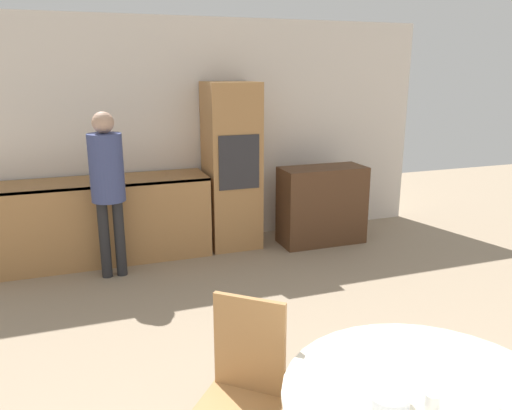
# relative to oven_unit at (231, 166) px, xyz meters

# --- Properties ---
(wall_back) EXTENTS (6.18, 0.05, 2.60)m
(wall_back) POSITION_rel_oven_unit_xyz_m (-0.52, 0.34, 0.35)
(wall_back) COLOR silver
(wall_back) RESTS_ON ground_plane
(kitchen_counter) EXTENTS (2.43, 0.60, 0.90)m
(kitchen_counter) POSITION_rel_oven_unit_xyz_m (-1.54, -0.01, -0.49)
(kitchen_counter) COLOR #AD7A47
(kitchen_counter) RESTS_ON ground_plane
(oven_unit) EXTENTS (0.58, 0.59, 1.90)m
(oven_unit) POSITION_rel_oven_unit_xyz_m (0.00, 0.00, 0.00)
(oven_unit) COLOR #AD7A47
(oven_unit) RESTS_ON ground_plane
(sideboard) EXTENTS (1.01, 0.45, 0.92)m
(sideboard) POSITION_rel_oven_unit_xyz_m (1.03, -0.29, -0.49)
(sideboard) COLOR #51331E
(sideboard) RESTS_ON ground_plane
(chair_far_left) EXTENTS (0.56, 0.56, 0.95)m
(chair_far_left) POSITION_rel_oven_unit_xyz_m (-0.97, -3.38, -0.43)
(chair_far_left) COLOR #AD7A47
(chair_far_left) RESTS_ON ground_plane
(person_standing) EXTENTS (0.32, 0.32, 1.65)m
(person_standing) POSITION_rel_oven_unit_xyz_m (-1.41, -0.51, 0.08)
(person_standing) COLOR #262628
(person_standing) RESTS_ON ground_plane
(cup) EXTENTS (0.06, 0.06, 0.08)m
(cup) POSITION_rel_oven_unit_xyz_m (-0.42, -4.08, -0.17)
(cup) COLOR white
(cup) RESTS_ON dining_table
(bowl_centre) EXTENTS (0.17, 0.17, 0.05)m
(bowl_centre) POSITION_rel_oven_unit_xyz_m (-0.56, -4.00, -0.18)
(bowl_centre) COLOR silver
(bowl_centre) RESTS_ON dining_table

